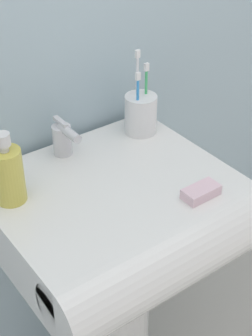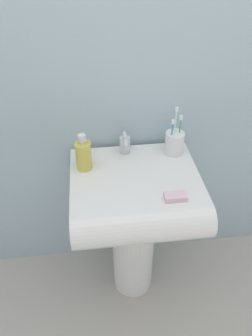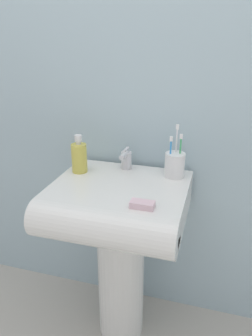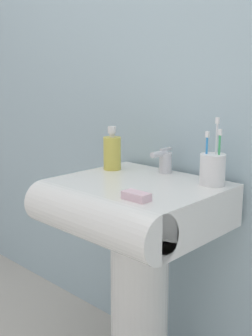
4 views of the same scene
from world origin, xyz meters
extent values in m
plane|color=#ADA89E|center=(0.00, 0.00, 0.00)|extent=(6.00, 6.00, 0.00)
cube|color=#9EB7C1|center=(0.00, 0.26, 1.20)|extent=(5.00, 0.05, 2.40)
cylinder|color=white|center=(0.00, 0.00, 0.32)|extent=(0.21, 0.21, 0.64)
cube|color=white|center=(0.00, 0.00, 0.71)|extent=(0.54, 0.43, 0.15)
cylinder|color=white|center=(0.00, -0.22, 0.71)|extent=(0.54, 0.15, 0.15)
cylinder|color=silver|center=(-0.02, 0.17, 0.83)|extent=(0.05, 0.05, 0.08)
cylinder|color=silver|center=(-0.02, 0.13, 0.86)|extent=(0.02, 0.08, 0.02)
cube|color=silver|center=(-0.02, 0.17, 0.88)|extent=(0.01, 0.06, 0.01)
cylinder|color=white|center=(0.20, 0.14, 0.84)|extent=(0.08, 0.08, 0.10)
cylinder|color=#338CD8|center=(0.18, 0.13, 0.87)|extent=(0.01, 0.01, 0.14)
cube|color=white|center=(0.18, 0.13, 0.96)|extent=(0.01, 0.01, 0.02)
cylinder|color=#3FB266|center=(0.22, 0.14, 0.88)|extent=(0.01, 0.01, 0.15)
cube|color=white|center=(0.22, 0.14, 0.96)|extent=(0.01, 0.01, 0.02)
cylinder|color=white|center=(0.20, 0.15, 0.90)|extent=(0.01, 0.01, 0.19)
cube|color=white|center=(0.20, 0.15, 1.00)|extent=(0.01, 0.01, 0.02)
cylinder|color=gold|center=(-0.21, 0.07, 0.85)|extent=(0.07, 0.07, 0.13)
cylinder|color=silver|center=(-0.21, 0.07, 0.92)|extent=(0.02, 0.02, 0.01)
cylinder|color=silver|center=(-0.21, 0.07, 0.94)|extent=(0.03, 0.03, 0.03)
cube|color=silver|center=(0.13, -0.17, 0.80)|extent=(0.09, 0.04, 0.02)
camera|label=1|loc=(-0.53, -0.80, 1.49)|focal=55.00mm
camera|label=2|loc=(-0.16, -1.06, 1.67)|focal=35.00mm
camera|label=3|loc=(0.37, -1.15, 1.35)|focal=35.00mm
camera|label=4|loc=(0.93, -1.05, 1.15)|focal=45.00mm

